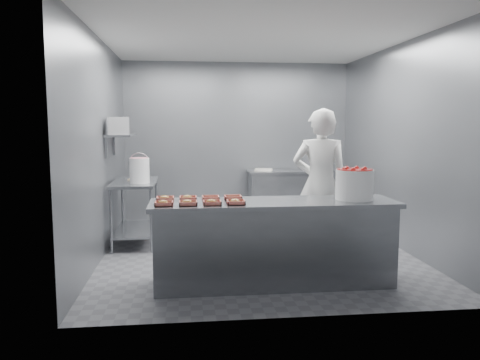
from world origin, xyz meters
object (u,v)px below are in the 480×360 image
Objects in this scene: tray_0 at (164,203)px; worker at (320,185)px; service_counter at (273,242)px; back_counter at (290,195)px; tray_2 at (212,202)px; tray_4 at (165,198)px; appliance at (118,126)px; tray_7 at (233,198)px; tray_6 at (211,198)px; glaze_bucket at (139,170)px; tray_3 at (236,202)px; tray_5 at (188,198)px; prep_table at (135,202)px; tray_1 at (188,203)px; strawberry_tub at (354,183)px.

worker is at bearing 28.94° from tray_0.
service_counter is 1.73× the size of back_counter.
tray_2 and tray_4 have the same top height.
appliance reaches higher than service_counter.
tray_7 reaches higher than service_counter.
back_counter is at bearing 63.30° from tray_6.
glaze_bucket is (-0.90, 1.57, 0.16)m from tray_6.
tray_3 is 1.00× the size of tray_4.
tray_5 reaches higher than tray_7.
tray_4 is 0.10× the size of worker.
tray_7 is at bearing 0.00° from tray_5.
tray_0 reaches higher than tray_7.
prep_table is at bearing 48.82° from appliance.
tray_0 and tray_3 have the same top height.
tray_2 is 2.09m from glaze_bucket.
tray_7 is 1.40m from worker.
worker is (-0.14, -2.35, 0.50)m from back_counter.
tray_0 is at bearing 45.75° from worker.
tray_2 is 0.57m from tray_4.
tray_1 is 0.24m from tray_2.
tray_1 and tray_4 have the same top height.
tray_5 is at bearing 41.04° from worker.
tray_1 is 2.19m from appliance.
glaze_bucket is at bearing -67.74° from prep_table.
strawberry_tub reaches higher than service_counter.
appliance is (-1.40, 1.83, 0.76)m from tray_3.
prep_table is at bearing 142.42° from strawberry_tub.
tray_4 is at bearing -75.03° from appliance.
service_counter is 13.88× the size of tray_0.
back_counter is 3.88m from tray_1.
tray_4 is 2.05m from worker.
prep_table is 6.40× the size of tray_2.
back_counter is at bearing 31.78° from glaze_bucket.
back_counter is at bearing 89.60° from strawberry_tub.
glaze_bucket reaches higher than tray_3.
prep_table is 2.26m from tray_1.
tray_1 is at bearing -51.71° from tray_4.
tray_5 is (0.00, 0.30, 0.00)m from tray_1.
prep_table is 1.14m from appliance.
tray_2 is at bearing 53.29° from worker.
tray_4 is 0.72m from tray_7.
tray_5 is 0.10× the size of worker.
tray_6 is 1.55m from strawberry_tub.
worker is 2.47m from glaze_bucket.
tray_1 and tray_3 have the same top height.
tray_6 is 0.47× the size of strawberry_tub.
tray_7 is at bearing 51.36° from tray_2.
prep_table is 0.63× the size of worker.
prep_table is 2.46m from tray_3.
glaze_bucket is 0.66m from appliance.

